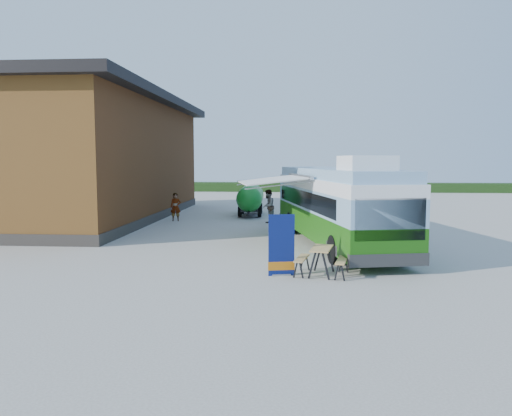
# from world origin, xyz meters

# --- Properties ---
(ground) EXTENTS (100.00, 100.00, 0.00)m
(ground) POSITION_xyz_m (0.00, 0.00, 0.00)
(ground) COLOR #BCB7AD
(ground) RESTS_ON ground
(barn) EXTENTS (9.60, 21.20, 7.50)m
(barn) POSITION_xyz_m (-10.50, 10.00, 3.59)
(barn) COLOR brown
(barn) RESTS_ON ground
(hedge) EXTENTS (40.00, 3.00, 1.00)m
(hedge) POSITION_xyz_m (8.00, 38.00, 0.50)
(hedge) COLOR #264419
(hedge) RESTS_ON ground
(bus) EXTENTS (4.99, 12.40, 3.73)m
(bus) POSITION_xyz_m (3.28, 1.41, 1.78)
(bus) COLOR #256C12
(bus) RESTS_ON ground
(awning) EXTENTS (3.41, 4.65, 0.52)m
(awning) POSITION_xyz_m (0.76, 1.54, 2.72)
(awning) COLOR white
(awning) RESTS_ON ground
(banner) EXTENTS (0.82, 0.29, 1.92)m
(banner) POSITION_xyz_m (1.18, -4.58, 0.78)
(banner) COLOR #0B1757
(banner) RESTS_ON ground
(picnic_table) EXTENTS (1.76, 1.63, 0.87)m
(picnic_table) POSITION_xyz_m (2.43, -4.43, 0.65)
(picnic_table) COLOR tan
(picnic_table) RESTS_ON ground
(person_a) EXTENTS (0.68, 0.53, 1.66)m
(person_a) POSITION_xyz_m (-5.41, 9.02, 0.83)
(person_a) COLOR #999999
(person_a) RESTS_ON ground
(person_b) EXTENTS (0.95, 1.09, 1.91)m
(person_b) POSITION_xyz_m (0.07, 8.59, 0.96)
(person_b) COLOR #999999
(person_b) RESTS_ON ground
(slurry_tanker) EXTENTS (1.73, 5.42, 2.00)m
(slurry_tanker) POSITION_xyz_m (-1.26, 12.36, 1.15)
(slurry_tanker) COLOR #157722
(slurry_tanker) RESTS_ON ground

